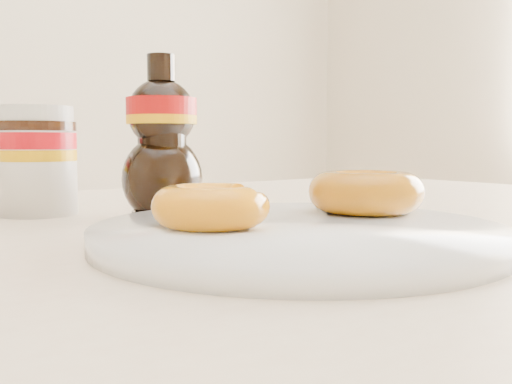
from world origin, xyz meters
TOP-DOWN VIEW (x-y plane):
  - dining_table at (0.00, 0.10)m, footprint 1.40×0.90m
  - plate at (0.01, -0.00)m, footprint 0.30×0.30m
  - donut_bitten at (-0.05, 0.03)m, footprint 0.10×0.10m
  - donut_whole at (0.10, 0.02)m, footprint 0.12×0.12m
  - nutella_jar at (-0.09, 0.29)m, footprint 0.08×0.08m
  - syrup_bottle at (-0.00, 0.19)m, footprint 0.10×0.09m

SIDE VIEW (x-z plane):
  - dining_table at x=0.00m, z-range 0.29..1.04m
  - plate at x=0.01m, z-range 0.75..0.77m
  - donut_bitten at x=-0.05m, z-range 0.76..0.79m
  - donut_whole at x=0.10m, z-range 0.76..0.80m
  - nutella_jar at x=-0.09m, z-range 0.75..0.87m
  - syrup_bottle at x=0.00m, z-range 0.75..0.91m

